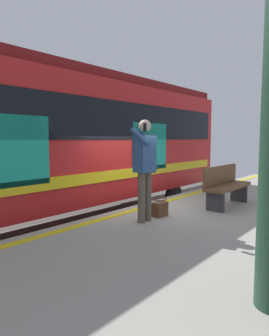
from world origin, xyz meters
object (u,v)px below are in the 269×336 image
object	(u,v)px
train_carriage	(55,137)
handbag	(160,208)
bench	(226,184)
passenger	(145,162)

from	to	relation	value
train_carriage	handbag	distance (m)	3.33
bench	passenger	bearing A→B (deg)	-15.38
passenger	bench	world-z (taller)	passenger
passenger	handbag	size ratio (longest dim) A/B	5.37
handbag	bench	distance (m)	1.83
train_carriage	bench	bearing A→B (deg)	118.01
bench	train_carriage	bearing A→B (deg)	-61.99
train_carriage	bench	world-z (taller)	train_carriage
handbag	bench	size ratio (longest dim) A/B	0.21
passenger	bench	bearing A→B (deg)	164.62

